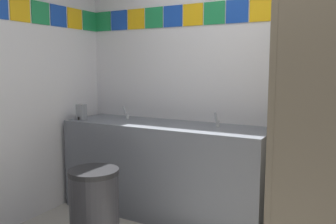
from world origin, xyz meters
name	(u,v)px	position (x,y,z in m)	size (l,w,h in m)	color
wall_back	(260,78)	(0.00, 1.52, 1.34)	(3.77, 0.09, 2.66)	silver
vanity_counter	(164,168)	(-0.83, 1.18, 0.46)	(2.01, 0.60, 0.90)	slate
faucet_left	(126,114)	(-1.33, 1.27, 0.95)	(0.04, 0.10, 0.14)	silver
faucet_right	(217,121)	(-0.32, 1.27, 0.95)	(0.04, 0.10, 0.14)	silver
soap_dispenser	(81,112)	(-1.70, 1.00, 0.98)	(0.09, 0.09, 0.16)	gray
stall_divider	(314,133)	(0.58, 0.57, 1.04)	(0.92, 1.33, 2.08)	#726651
trash_bin	(94,207)	(-1.01, 0.37, 0.32)	(0.40, 0.40, 0.63)	#333338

